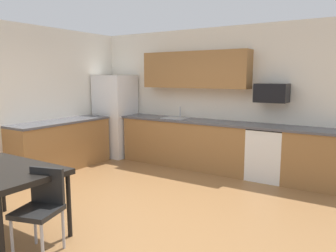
{
  "coord_description": "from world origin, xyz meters",
  "views": [
    {
      "loc": [
        2.76,
        -3.31,
        1.77
      ],
      "look_at": [
        0.0,
        1.0,
        1.0
      ],
      "focal_mm": 35.19,
      "sensor_mm": 36.0,
      "label": 1
    }
  ],
  "objects_px": {
    "microwave": "(272,93)",
    "chair_near_table": "(41,204)",
    "dining_table": "(0,174)",
    "oven_range": "(267,153)",
    "refrigerator": "(116,116)"
  },
  "relations": [
    {
      "from": "dining_table",
      "to": "microwave",
      "type": "bearing_deg",
      "value": 63.49
    },
    {
      "from": "oven_range",
      "to": "dining_table",
      "type": "xyz_separation_m",
      "value": [
        -1.88,
        -3.67,
        0.26
      ]
    },
    {
      "from": "chair_near_table",
      "to": "microwave",
      "type": "bearing_deg",
      "value": 71.88
    },
    {
      "from": "oven_range",
      "to": "dining_table",
      "type": "relative_size",
      "value": 0.65
    },
    {
      "from": "refrigerator",
      "to": "oven_range",
      "type": "distance_m",
      "value": 3.42
    },
    {
      "from": "refrigerator",
      "to": "oven_range",
      "type": "relative_size",
      "value": 1.98
    },
    {
      "from": "microwave",
      "to": "chair_near_table",
      "type": "distance_m",
      "value": 4.06
    },
    {
      "from": "refrigerator",
      "to": "dining_table",
      "type": "distance_m",
      "value": 3.9
    },
    {
      "from": "refrigerator",
      "to": "dining_table",
      "type": "xyz_separation_m",
      "value": [
        1.51,
        -3.59,
        -0.18
      ]
    },
    {
      "from": "oven_range",
      "to": "chair_near_table",
      "type": "relative_size",
      "value": 1.07
    },
    {
      "from": "dining_table",
      "to": "chair_near_table",
      "type": "xyz_separation_m",
      "value": [
        0.66,
        0.03,
        -0.21
      ]
    },
    {
      "from": "microwave",
      "to": "dining_table",
      "type": "xyz_separation_m",
      "value": [
        -1.88,
        -3.77,
        -0.78
      ]
    },
    {
      "from": "refrigerator",
      "to": "chair_near_table",
      "type": "distance_m",
      "value": 4.19
    },
    {
      "from": "oven_range",
      "to": "microwave",
      "type": "bearing_deg",
      "value": 90.0
    },
    {
      "from": "oven_range",
      "to": "chair_near_table",
      "type": "height_order",
      "value": "oven_range"
    }
  ]
}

